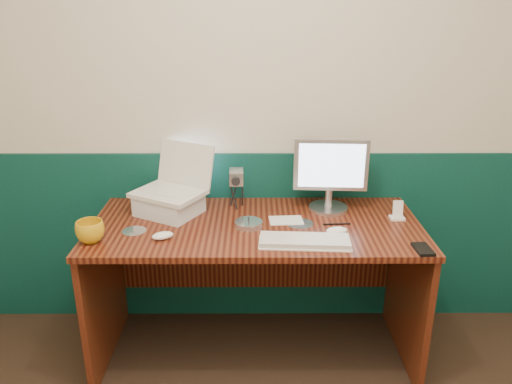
{
  "coord_description": "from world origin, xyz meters",
  "views": [
    {
      "loc": [
        -0.1,
        -0.84,
        1.74
      ],
      "look_at": [
        -0.1,
        1.23,
        0.97
      ],
      "focal_mm": 35.0,
      "sensor_mm": 36.0,
      "label": 1
    }
  ],
  "objects_px": {
    "desk": "(256,290)",
    "monitor": "(330,176)",
    "keyboard": "(305,242)",
    "mug": "(90,232)",
    "laptop": "(167,170)",
    "camcorder": "(237,188)"
  },
  "relations": [
    {
      "from": "keyboard",
      "to": "laptop",
      "type": "bearing_deg",
      "value": 155.36
    },
    {
      "from": "desk",
      "to": "laptop",
      "type": "height_order",
      "value": "laptop"
    },
    {
      "from": "mug",
      "to": "monitor",
      "type": "bearing_deg",
      "value": 18.44
    },
    {
      "from": "desk",
      "to": "camcorder",
      "type": "distance_m",
      "value": 0.54
    },
    {
      "from": "keyboard",
      "to": "mug",
      "type": "bearing_deg",
      "value": -178.21
    },
    {
      "from": "mug",
      "to": "camcorder",
      "type": "height_order",
      "value": "camcorder"
    },
    {
      "from": "monitor",
      "to": "keyboard",
      "type": "xyz_separation_m",
      "value": [
        -0.16,
        -0.4,
        -0.17
      ]
    },
    {
      "from": "monitor",
      "to": "mug",
      "type": "height_order",
      "value": "monitor"
    },
    {
      "from": "desk",
      "to": "monitor",
      "type": "xyz_separation_m",
      "value": [
        0.38,
        0.18,
        0.56
      ]
    },
    {
      "from": "desk",
      "to": "keyboard",
      "type": "distance_m",
      "value": 0.5
    },
    {
      "from": "mug",
      "to": "desk",
      "type": "bearing_deg",
      "value": 14.77
    },
    {
      "from": "keyboard",
      "to": "mug",
      "type": "height_order",
      "value": "mug"
    },
    {
      "from": "desk",
      "to": "camcorder",
      "type": "bearing_deg",
      "value": 114.66
    },
    {
      "from": "monitor",
      "to": "camcorder",
      "type": "distance_m",
      "value": 0.48
    },
    {
      "from": "camcorder",
      "to": "mug",
      "type": "bearing_deg",
      "value": -148.44
    },
    {
      "from": "mug",
      "to": "laptop",
      "type": "bearing_deg",
      "value": 46.95
    },
    {
      "from": "desk",
      "to": "mug",
      "type": "bearing_deg",
      "value": -165.23
    },
    {
      "from": "keyboard",
      "to": "desk",
      "type": "bearing_deg",
      "value": 137.53
    },
    {
      "from": "keyboard",
      "to": "mug",
      "type": "relative_size",
      "value": 3.15
    },
    {
      "from": "desk",
      "to": "keyboard",
      "type": "relative_size",
      "value": 4.03
    },
    {
      "from": "desk",
      "to": "camcorder",
      "type": "xyz_separation_m",
      "value": [
        -0.1,
        0.22,
        0.48
      ]
    },
    {
      "from": "monitor",
      "to": "laptop",
      "type": "bearing_deg",
      "value": -173.02
    }
  ]
}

